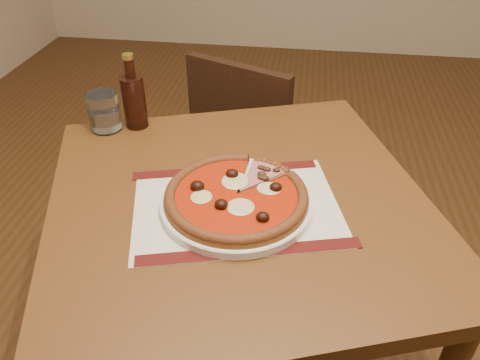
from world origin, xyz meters
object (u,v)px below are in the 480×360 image
pizza (236,195)px  water_glass (104,112)px  chair_far (252,146)px  plate (236,203)px  table (239,232)px  bottle (134,99)px

pizza → water_glass: (-0.39, 0.28, 0.02)m
water_glass → chair_far: bearing=51.9°
plate → water_glass: water_glass is taller
table → chair_far: 0.70m
plate → bottle: (-0.32, 0.31, 0.07)m
plate → pizza: size_ratio=1.06×
chair_far → pizza: pizza is taller
chair_far → plate: 0.78m
table → pizza: size_ratio=3.43×
pizza → bottle: (-0.32, 0.31, 0.05)m
plate → pizza: bearing=-122.4°
water_glass → bottle: 0.09m
chair_far → bottle: bottle is taller
plate → table: bearing=90.8°
plate → water_glass: (-0.39, 0.28, 0.04)m
pizza → chair_far: bearing=94.2°
chair_far → bottle: (-0.26, -0.41, 0.37)m
table → plate: plate is taller
table → pizza: 0.14m
table → water_glass: water_glass is taller
pizza → table: bearing=90.7°
plate → pizza: (-0.00, -0.00, 0.02)m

